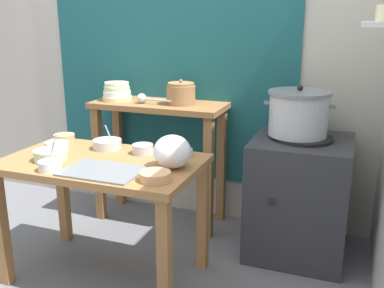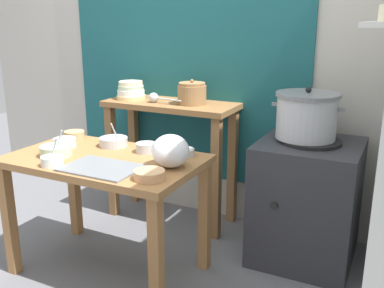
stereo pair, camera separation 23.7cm
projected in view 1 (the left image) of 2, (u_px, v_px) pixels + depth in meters
name	position (u px, v px, depth m)	size (l,w,h in m)	color
ground_plane	(126.00, 280.00, 2.56)	(9.00, 9.00, 0.00)	slate
wall_back	(202.00, 43.00, 3.16)	(4.40, 0.12, 2.60)	#B2ADA3
prep_table	(103.00, 179.00, 2.46)	(1.10, 0.66, 0.72)	#9E6B3D
back_shelf_table	(159.00, 133.00, 3.17)	(0.96, 0.40, 0.90)	olive
stove_block	(299.00, 196.00, 2.79)	(0.60, 0.61, 0.78)	#2D2D33
steamer_pot	(299.00, 113.00, 2.67)	(0.43, 0.38, 0.31)	#B7BABF
clay_pot	(181.00, 94.00, 3.03)	(0.20, 0.20, 0.17)	olive
bowl_stack_enamel	(117.00, 92.00, 3.18)	(0.21, 0.21, 0.13)	#E5C684
ladle	(143.00, 98.00, 3.08)	(0.28, 0.07, 0.07)	#B7BABF
serving_tray	(103.00, 171.00, 2.24)	(0.40, 0.28, 0.01)	slate
plastic_bag	(172.00, 152.00, 2.28)	(0.20, 0.20, 0.18)	white
prep_bowl_0	(57.00, 146.00, 2.58)	(0.14, 0.14, 0.06)	#B7BABF
prep_bowl_1	(107.00, 144.00, 2.63)	(0.17, 0.17, 0.15)	#B7BABF
prep_bowl_2	(143.00, 149.00, 2.53)	(0.12, 0.12, 0.06)	#B7BABF
prep_bowl_3	(50.00, 154.00, 2.41)	(0.18, 0.18, 0.15)	#B7D1AD
prep_bowl_4	(155.00, 176.00, 2.11)	(0.15, 0.15, 0.04)	tan
prep_bowl_5	(50.00, 165.00, 2.25)	(0.12, 0.12, 0.16)	silver
prep_bowl_6	(64.00, 139.00, 2.74)	(0.13, 0.13, 0.06)	tan
prep_bowl_7	(182.00, 152.00, 2.49)	(0.12, 0.12, 0.04)	#B7BABF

